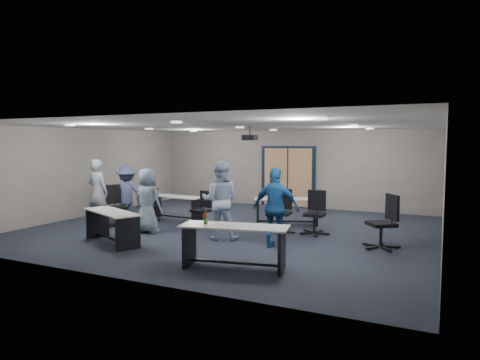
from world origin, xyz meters
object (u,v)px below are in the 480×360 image
at_px(chair_back_d, 315,213).
at_px(person_lightblue, 220,200).
at_px(chair_back_b, 201,209).
at_px(chair_back_c, 281,211).
at_px(person_gray, 98,192).
at_px(chair_loose_right, 381,222).
at_px(person_navy, 276,208).
at_px(table_front_right, 234,239).
at_px(chair_back_a, 147,205).
at_px(chair_loose_left, 117,206).
at_px(person_plaid, 147,201).
at_px(person_back, 127,195).
at_px(table_back_right, 287,207).
at_px(table_front_left, 112,221).
at_px(table_back_left, 176,204).

xyz_separation_m(chair_back_d, person_lightblue, (-1.86, -1.45, 0.38)).
xyz_separation_m(chair_back_b, chair_back_c, (2.20, 0.20, 0.06)).
height_order(chair_back_b, person_gray, person_gray).
distance_m(chair_loose_right, person_navy, 2.26).
relative_size(table_front_right, chair_back_d, 1.87).
bearing_deg(chair_back_c, chair_back_a, -179.61).
height_order(table_front_right, chair_loose_right, chair_loose_right).
relative_size(chair_loose_left, person_plaid, 0.69).
distance_m(chair_back_b, chair_loose_right, 4.71).
distance_m(chair_back_a, chair_loose_right, 6.39).
relative_size(person_gray, person_back, 1.13).
distance_m(table_back_right, chair_back_b, 2.38).
xyz_separation_m(table_back_right, person_plaid, (-2.84, -2.49, 0.31)).
bearing_deg(table_front_left, table_front_right, 14.27).
bearing_deg(table_back_left, table_back_right, 15.04).
height_order(table_front_left, chair_back_b, chair_back_b).
relative_size(chair_back_c, person_gray, 0.60).
xyz_separation_m(person_lightblue, person_back, (-3.31, 0.63, -0.10)).
distance_m(person_plaid, person_lightblue, 2.01).
bearing_deg(person_plaid, chair_back_a, -50.21).
distance_m(table_back_right, chair_back_a, 3.94).
height_order(table_front_left, chair_loose_left, chair_loose_left).
xyz_separation_m(table_front_right, person_gray, (-5.20, 2.08, 0.37)).
xyz_separation_m(chair_back_b, chair_back_d, (3.02, 0.41, 0.06)).
bearing_deg(table_back_right, chair_back_d, -62.85).
bearing_deg(table_back_right, person_gray, -175.50).
bearing_deg(person_plaid, person_navy, -179.87).
xyz_separation_m(person_plaid, person_navy, (3.48, -0.10, 0.06)).
height_order(chair_back_c, chair_back_d, chair_back_c).
distance_m(person_gray, person_lightblue, 3.85).
distance_m(person_gray, person_back, 0.79).
bearing_deg(table_back_left, person_lightblue, -31.88).
bearing_deg(person_lightblue, person_navy, 153.86).
xyz_separation_m(person_navy, person_back, (-4.79, 0.87, -0.06)).
bearing_deg(chair_loose_right, chair_back_a, -128.52).
height_order(chair_back_d, person_lightblue, person_lightblue).
bearing_deg(table_front_right, chair_back_a, 134.00).
distance_m(person_plaid, person_back, 1.51).
xyz_separation_m(chair_back_b, person_lightblue, (1.16, -1.04, 0.43)).
height_order(chair_back_b, chair_loose_left, chair_loose_left).
bearing_deg(chair_loose_right, chair_loose_left, -121.85).
bearing_deg(chair_back_a, person_gray, -119.71).
bearing_deg(table_back_left, person_plaid, -74.94).
bearing_deg(person_back, table_back_left, -167.21).
xyz_separation_m(table_back_right, person_back, (-4.14, -1.72, 0.31)).
height_order(chair_loose_right, person_navy, person_navy).
relative_size(chair_back_a, chair_loose_right, 0.85).
bearing_deg(table_back_right, table_front_right, -104.74).
relative_size(table_front_right, person_back, 1.24).
distance_m(chair_back_c, person_back, 4.41).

